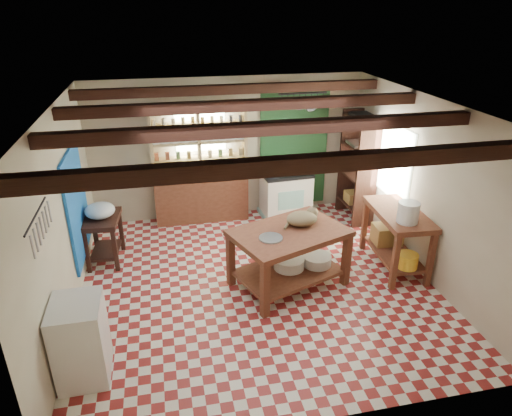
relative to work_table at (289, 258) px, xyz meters
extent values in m
cube|color=maroon|center=(-0.44, 0.12, -0.45)|extent=(5.00, 5.00, 0.02)
cube|color=#48484D|center=(-0.44, 0.12, 2.16)|extent=(5.00, 5.00, 0.02)
cube|color=beige|center=(-0.44, 2.62, 0.86)|extent=(5.00, 0.04, 2.60)
cube|color=beige|center=(-0.44, -2.38, 0.86)|extent=(5.00, 0.04, 2.60)
cube|color=beige|center=(-2.94, 0.12, 0.86)|extent=(0.04, 5.00, 2.60)
cube|color=beige|center=(2.06, 0.12, 0.86)|extent=(0.04, 5.00, 2.60)
cube|color=#381C13|center=(-0.44, 0.12, 2.04)|extent=(5.00, 3.80, 0.15)
cube|color=blue|center=(-2.91, 1.02, 0.66)|extent=(0.04, 1.40, 1.60)
cube|color=#1B4521|center=(0.81, 2.59, 0.81)|extent=(1.30, 0.04, 2.30)
cube|color=silver|center=(-0.94, 2.60, 1.26)|extent=(0.90, 0.02, 0.80)
cube|color=silver|center=(2.04, 1.12, 0.96)|extent=(0.02, 1.30, 1.20)
cube|color=black|center=(-2.88, -1.08, 1.34)|extent=(0.06, 0.90, 0.28)
cube|color=black|center=(0.81, 2.17, 1.74)|extent=(0.86, 0.12, 0.36)
cube|color=tan|center=(-0.99, 2.43, 0.66)|extent=(1.70, 0.34, 2.20)
cube|color=#381C13|center=(1.84, 1.92, 0.56)|extent=(0.40, 0.86, 2.00)
cube|color=brown|center=(0.00, 0.00, 0.00)|extent=(1.80, 1.50, 0.87)
cube|color=white|center=(0.58, 2.27, 0.01)|extent=(0.95, 0.68, 0.89)
cube|color=#381C13|center=(-2.64, 1.24, -0.05)|extent=(0.58, 0.79, 0.76)
cube|color=white|center=(-2.66, -1.25, 0.03)|extent=(0.53, 0.63, 0.94)
cube|color=brown|center=(1.74, 0.15, 0.03)|extent=(0.74, 1.35, 0.94)
ellipsoid|color=#917B54|center=(0.22, 0.13, 0.54)|extent=(0.55, 0.52, 0.20)
cylinder|color=#ADAEB5|center=(-0.31, -0.17, 0.45)|extent=(0.42, 0.42, 0.02)
cylinder|color=white|center=(0.03, 0.06, -0.13)|extent=(0.58, 0.58, 0.16)
cylinder|color=white|center=(0.46, 0.06, -0.13)|extent=(0.54, 0.54, 0.15)
cylinder|color=#ADAEB5|center=(0.33, 2.25, 0.56)|extent=(0.21, 0.21, 0.23)
cylinder|color=black|center=(0.68, 2.28, 0.56)|extent=(0.19, 0.19, 0.22)
ellipsoid|color=white|center=(-2.64, 1.24, 0.44)|extent=(0.49, 0.49, 0.23)
cylinder|color=white|center=(1.66, -0.20, 0.65)|extent=(0.32, 0.32, 0.30)
cube|color=#9F7A40|center=(1.75, 0.45, -0.04)|extent=(0.45, 0.37, 0.30)
cylinder|color=yellow|center=(1.71, -0.30, -0.08)|extent=(0.31, 0.31, 0.22)
camera|label=1|loc=(-1.63, -5.41, 3.35)|focal=32.00mm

